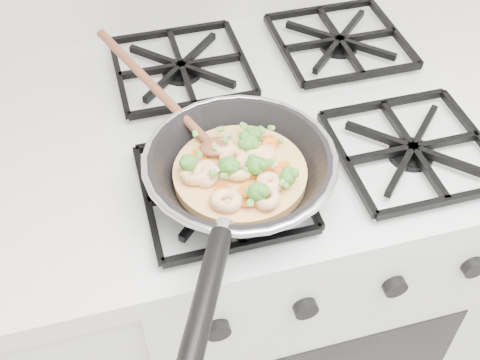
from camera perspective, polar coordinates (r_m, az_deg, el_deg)
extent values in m
cube|color=white|center=(1.37, 3.41, -8.21)|extent=(0.60, 0.60, 0.90)
cube|color=black|center=(1.02, 4.54, 6.78)|extent=(0.56, 0.56, 0.02)
torus|color=silver|center=(0.84, 0.00, 1.98)|extent=(0.27, 0.27, 0.01)
cylinder|color=black|center=(0.71, -3.23, -10.84)|extent=(0.11, 0.18, 0.03)
cylinder|color=#FBC36D|center=(0.87, 0.00, 0.57)|extent=(0.19, 0.19, 0.02)
ellipsoid|color=brown|center=(0.88, -2.21, 3.11)|extent=(0.06, 0.06, 0.01)
cylinder|color=brown|center=(0.95, -8.13, 8.68)|extent=(0.14, 0.25, 0.07)
torus|color=#FFCD96|center=(0.88, -1.60, 3.02)|extent=(0.06, 0.06, 0.02)
torus|color=#FFCD96|center=(0.86, 1.20, 1.82)|extent=(0.05, 0.05, 0.02)
torus|color=#FFCD96|center=(0.84, -3.23, 0.59)|extent=(0.05, 0.05, 0.03)
torus|color=#FFCD96|center=(0.81, -1.30, -1.92)|extent=(0.06, 0.06, 0.02)
torus|color=#FFCD96|center=(0.86, 1.74, 1.94)|extent=(0.06, 0.06, 0.03)
torus|color=#FFCD96|center=(0.85, -0.27, 0.88)|extent=(0.06, 0.06, 0.03)
torus|color=#FFCD96|center=(0.87, 2.24, 2.34)|extent=(0.05, 0.05, 0.02)
torus|color=#FFCD96|center=(0.81, 2.53, -1.72)|extent=(0.05, 0.05, 0.02)
torus|color=#FFCD96|center=(0.86, -0.64, 2.10)|extent=(0.07, 0.07, 0.02)
torus|color=#FFCD96|center=(0.84, -4.09, 0.56)|extent=(0.05, 0.05, 0.02)
torus|color=#FFCD96|center=(0.83, 2.75, -0.24)|extent=(0.05, 0.05, 0.02)
ellipsoid|color=#4D9631|center=(0.87, 0.86, 3.46)|extent=(0.03, 0.03, 0.03)
ellipsoid|color=#4D9631|center=(0.83, 4.45, 0.24)|extent=(0.03, 0.03, 0.02)
ellipsoid|color=#4D9631|center=(0.81, 1.63, -1.12)|extent=(0.04, 0.04, 0.03)
ellipsoid|color=#4D9631|center=(0.84, 1.43, 1.37)|extent=(0.04, 0.04, 0.03)
ellipsoid|color=#4D9631|center=(0.84, -1.08, 1.27)|extent=(0.04, 0.04, 0.03)
ellipsoid|color=#4D9631|center=(0.88, 1.26, 4.18)|extent=(0.03, 0.03, 0.02)
ellipsoid|color=#4D9631|center=(0.85, -4.84, 1.61)|extent=(0.03, 0.03, 0.02)
cylinder|color=orange|center=(0.82, 0.75, -2.13)|extent=(0.03, 0.03, 0.01)
cylinder|color=orange|center=(0.85, 1.01, 0.71)|extent=(0.03, 0.03, 0.01)
cylinder|color=orange|center=(0.85, 1.21, 0.57)|extent=(0.03, 0.03, 0.01)
cylinder|color=orange|center=(0.85, -4.39, 0.13)|extent=(0.04, 0.04, 0.00)
cylinder|color=orange|center=(0.85, 3.84, 0.63)|extent=(0.03, 0.03, 0.00)
cylinder|color=orange|center=(0.85, -3.74, 0.29)|extent=(0.03, 0.03, 0.01)
cylinder|color=orange|center=(0.89, 2.79, 3.10)|extent=(0.03, 0.03, 0.01)
cylinder|color=orange|center=(0.83, 0.58, -1.06)|extent=(0.03, 0.03, 0.00)
cylinder|color=orange|center=(0.83, -1.58, -0.92)|extent=(0.02, 0.02, 0.01)
cylinder|color=orange|center=(0.88, -3.77, 2.44)|extent=(0.02, 0.02, 0.01)
cylinder|color=orange|center=(0.90, 2.74, 3.75)|extent=(0.03, 0.03, 0.00)
cylinder|color=orange|center=(0.85, 2.81, 0.42)|extent=(0.03, 0.03, 0.01)
cylinder|color=orange|center=(0.86, -3.78, 0.93)|extent=(0.03, 0.03, 0.01)
cylinder|color=orange|center=(0.86, 4.01, 1.14)|extent=(0.03, 0.03, 0.01)
cylinder|color=orange|center=(0.90, 2.83, 3.35)|extent=(0.03, 0.03, 0.01)
cylinder|color=orange|center=(0.83, 2.32, -0.85)|extent=(0.03, 0.03, 0.01)
cylinder|color=#BDCF92|center=(0.83, -2.17, 0.96)|extent=(0.01, 0.01, 0.01)
cylinder|color=#BDCF92|center=(0.88, -1.00, 4.27)|extent=(0.01, 0.01, 0.01)
cylinder|color=#66AD45|center=(0.90, 0.30, 5.11)|extent=(0.01, 0.01, 0.01)
cylinder|color=#66AD45|center=(0.81, 4.19, -0.44)|extent=(0.01, 0.01, 0.01)
cylinder|color=#66AD45|center=(0.84, 2.29, 1.84)|extent=(0.01, 0.01, 0.01)
cylinder|color=#66AD45|center=(0.82, 3.95, -0.27)|extent=(0.01, 0.01, 0.01)
cylinder|color=#66AD45|center=(0.87, -2.30, 2.93)|extent=(0.01, 0.01, 0.01)
cylinder|color=#BDCF92|center=(0.80, -1.11, -2.15)|extent=(0.01, 0.01, 0.01)
cylinder|color=#66AD45|center=(0.89, 0.52, 4.98)|extent=(0.01, 0.01, 0.01)
cylinder|color=#66AD45|center=(0.89, -1.86, 4.74)|extent=(0.01, 0.01, 0.01)
cylinder|color=#66AD45|center=(0.89, 2.94, 4.89)|extent=(0.01, 0.01, 0.01)
cylinder|color=#66AD45|center=(0.81, 0.74, -0.98)|extent=(0.01, 0.01, 0.01)
cylinder|color=#66AD45|center=(0.80, 0.97, -2.11)|extent=(0.01, 0.01, 0.01)
cylinder|color=#66AD45|center=(0.84, -0.76, 1.94)|extent=(0.01, 0.01, 0.01)
cylinder|color=#66AD45|center=(0.89, 2.01, 4.69)|extent=(0.01, 0.01, 0.01)
cylinder|color=#66AD45|center=(0.86, -3.85, 2.47)|extent=(0.01, 0.01, 0.01)
cylinder|color=#66AD45|center=(0.84, 2.90, 1.70)|extent=(0.01, 0.01, 0.01)
cylinder|color=#BDCF92|center=(0.84, 3.23, 1.39)|extent=(0.01, 0.01, 0.01)
cylinder|color=#66AD45|center=(0.88, -4.20, 4.32)|extent=(0.01, 0.01, 0.01)
cylinder|color=#66AD45|center=(0.89, 3.83, 3.67)|extent=(0.01, 0.01, 0.01)
cylinder|color=#66AD45|center=(0.83, 0.51, 0.89)|extent=(0.01, 0.01, 0.01)
cylinder|color=#66AD45|center=(0.88, -1.19, 3.71)|extent=(0.01, 0.01, 0.01)
cylinder|color=#66AD45|center=(0.82, -2.53, 0.58)|extent=(0.01, 0.01, 0.01)
cylinder|color=#66AD45|center=(0.82, -1.52, 0.37)|extent=(0.01, 0.01, 0.01)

